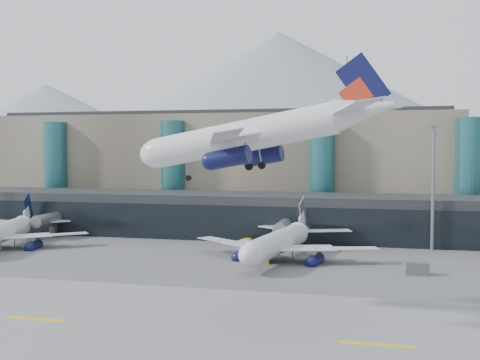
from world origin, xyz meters
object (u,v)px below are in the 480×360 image
Objects in this scene: lightmast_mid at (433,179)px; veh_h at (258,257)px; veh_b at (246,242)px; jet_parked_left at (7,225)px; jet_parked_mid at (284,234)px; hero_jet at (268,125)px; veh_c at (418,268)px; veh_g at (313,251)px.

veh_h is (-31.45, -21.88, -13.30)m from lightmast_mid.
lightmast_mid reaches higher than veh_b.
lightmast_mid is 40.55m from veh_h.
lightmast_mid is 88.82m from jet_parked_left.
veh_b is (-10.10, 12.10, -3.85)m from jet_parked_mid.
jet_parked_left is 14.44× the size of veh_b.
hero_jet reaches higher than jet_parked_left.
veh_c is at bearing -15.50° from veh_h.
veh_c is at bearing -106.39° from veh_b.
veh_g is (0.12, 45.23, -22.66)m from hero_jet.
hero_jet is at bearing -84.51° from veh_h.
veh_g reaches higher than veh_b.
lightmast_mid is at bearing -68.31° from veh_b.
lightmast_mid is 6.95× the size of veh_c.
lightmast_mid is 28.89m from veh_g.
lightmast_mid is 0.71× the size of jet_parked_left.
hero_jet reaches higher than jet_parked_mid.
veh_b is 0.61× the size of veh_h.
veh_g is (64.04, 4.30, -3.61)m from jet_parked_left.
jet_parked_left is 59.06m from jet_parked_mid.
veh_h is at bearing -72.66° from veh_g.
lightmast_mid reaches higher than jet_parked_mid.
jet_parked_mid reaches higher than veh_h.
veh_c is 27.61m from veh_h.
jet_parked_mid is at bearing 158.95° from veh_c.
veh_c is (-4.05, -25.35, -13.39)m from lightmast_mid.
veh_c is at bearing -103.91° from jet_parked_mid.
veh_g is at bearing -41.12° from jet_parked_mid.
lightmast_mid is at bearing 82.39° from veh_c.
veh_c is (82.81, -9.76, -3.35)m from jet_parked_left.
veh_h is (-27.40, 3.46, 0.10)m from veh_c.
veh_c is at bearing -99.08° from lightmast_mid.
veh_b is at bearing -151.18° from veh_g.
jet_parked_mid reaches higher than veh_g.
jet_parked_mid is 16.22m from veh_b.
veh_c is (23.75, -9.85, -3.55)m from jet_parked_mid.
jet_parked_left is at bearing -119.72° from veh_g.
hero_jet is at bearing -33.71° from veh_g.
lightmast_mid is at bearing -93.34° from jet_parked_left.
veh_g is at bearing 97.18° from hero_jet.
jet_parked_left is 83.45m from veh_c.
hero_jet reaches higher than veh_g.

